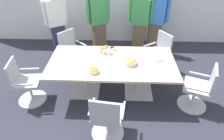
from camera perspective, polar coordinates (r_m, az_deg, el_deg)
ground_plane at (r=4.24m, az=-0.00°, el=-6.13°), size 10.00×10.00×0.01m
conference_table at (r=3.85m, az=-0.00°, el=0.91°), size 2.40×1.20×0.75m
office_chair_0 at (r=4.85m, az=-11.34°, el=4.98°), size 0.76×0.76×0.91m
office_chair_1 at (r=4.12m, az=-23.53°, el=-3.66°), size 0.60×0.60×0.91m
office_chair_2 at (r=3.17m, az=-1.49°, el=-13.75°), size 0.61×0.61×0.91m
office_chair_3 at (r=3.99m, az=23.69°, el=-5.19°), size 0.70×0.70×0.91m
office_chair_4 at (r=4.79m, az=12.96°, el=4.33°), size 0.75×0.75×0.91m
person_standing_0 at (r=5.33m, az=-15.53°, el=13.03°), size 0.56×0.42×1.71m
person_standing_1 at (r=5.18m, az=-3.84°, el=13.96°), size 0.57×0.40×1.77m
person_standing_2 at (r=5.29m, az=7.99°, el=13.60°), size 0.61×0.30×1.69m
person_standing_3 at (r=5.35m, az=12.43°, el=13.73°), size 0.60×0.36×1.73m
snack_bowl_chips_orange at (r=3.47m, az=-5.26°, el=-0.15°), size 0.18×0.18×0.10m
snack_bowl_cookies at (r=3.68m, az=5.22°, el=2.33°), size 0.24×0.24×0.11m
donut_platter at (r=4.11m, az=-1.34°, el=5.64°), size 0.37×0.37×0.04m
plate_stack at (r=3.93m, az=12.91°, el=3.08°), size 0.18×0.18×0.03m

